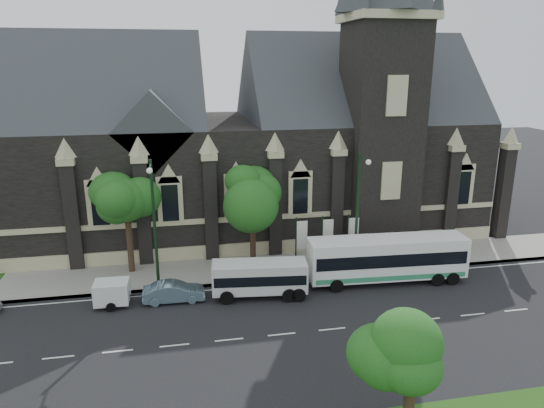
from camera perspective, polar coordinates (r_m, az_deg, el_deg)
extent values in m
plane|color=black|center=(28.76, -4.95, -15.30)|extent=(160.00, 160.00, 0.00)
cube|color=gray|center=(37.15, -6.56, -7.64)|extent=(80.00, 5.00, 0.15)
cube|color=black|center=(45.52, -2.76, 3.42)|extent=(40.00, 15.00, 10.00)
cube|color=#303338|center=(44.61, -18.48, 8.88)|extent=(16.00, 15.00, 15.00)
cube|color=#303338|center=(47.16, 9.44, 9.83)|extent=(20.00, 15.00, 15.00)
cube|color=#303338|center=(39.82, -13.49, 8.49)|extent=(6.00, 6.00, 6.00)
cube|color=black|center=(41.75, 12.23, 7.51)|extent=(5.50, 5.50, 18.00)
cube|color=tan|center=(41.46, 13.03, 20.18)|extent=(6.20, 6.20, 0.60)
cube|color=tan|center=(38.79, -1.11, -1.56)|extent=(40.00, 0.22, 0.40)
cube|color=tan|center=(39.66, -1.09, -5.15)|extent=(40.00, 0.25, 1.20)
cube|color=black|center=(37.93, -4.06, 0.51)|extent=(1.20, 0.12, 2.80)
sphere|color=#1C571B|center=(20.07, 15.97, -16.04)|extent=(3.20, 3.20, 3.20)
sphere|color=#1C571B|center=(20.47, 16.88, -13.49)|extent=(2.40, 2.40, 2.40)
cylinder|color=black|center=(37.67, -2.22, -4.08)|extent=(0.44, 0.44, 3.96)
sphere|color=#1C571B|center=(36.58, -2.28, 1.31)|extent=(3.84, 3.84, 3.84)
sphere|color=#1C571B|center=(37.20, -1.37, 2.72)|extent=(2.88, 2.88, 2.88)
cylinder|color=black|center=(37.48, -15.99, -4.83)|extent=(0.44, 0.44, 3.96)
sphere|color=#1C571B|center=(36.39, -16.42, 0.47)|extent=(3.68, 3.68, 3.68)
sphere|color=#1C571B|center=(36.82, -15.35, 1.84)|extent=(2.76, 2.76, 2.76)
cylinder|color=black|center=(35.64, 9.74, -1.22)|extent=(0.20, 0.20, 9.00)
cylinder|color=black|center=(33.91, 10.54, 5.18)|extent=(0.10, 1.60, 0.10)
sphere|color=silver|center=(33.20, 11.03, 4.75)|extent=(0.36, 0.36, 0.36)
cylinder|color=black|center=(33.48, -13.34, -2.56)|extent=(0.20, 0.20, 9.00)
cylinder|color=black|center=(31.64, -13.87, 4.21)|extent=(0.10, 1.60, 0.10)
sphere|color=silver|center=(30.88, -13.92, 3.73)|extent=(0.36, 0.36, 0.36)
cylinder|color=black|center=(36.84, 2.77, -4.53)|extent=(0.10, 0.10, 4.00)
cube|color=white|center=(36.73, 3.47, -3.60)|extent=(0.80, 0.04, 2.20)
cylinder|color=black|center=(37.34, 5.76, -4.31)|extent=(0.10, 0.10, 4.00)
cube|color=white|center=(37.26, 6.45, -3.39)|extent=(0.80, 0.04, 2.20)
cylinder|color=black|center=(37.94, 8.67, -4.08)|extent=(0.10, 0.10, 4.00)
cube|color=white|center=(37.89, 9.35, -3.17)|extent=(0.80, 0.04, 2.20)
cube|color=white|center=(35.61, 13.09, -5.97)|extent=(11.15, 2.89, 2.77)
cube|color=black|center=(35.55, 13.11, -5.73)|extent=(10.72, 2.91, 0.90)
cube|color=#31875D|center=(36.03, 12.98, -7.58)|extent=(10.72, 2.90, 0.35)
cylinder|color=black|center=(34.01, 7.45, -9.31)|extent=(0.91, 0.33, 0.90)
cylinder|color=black|center=(36.03, 6.49, -7.77)|extent=(0.91, 0.33, 0.90)
cylinder|color=black|center=(36.47, 18.52, -8.24)|extent=(0.91, 0.33, 0.90)
cylinder|color=black|center=(38.36, 17.02, -6.88)|extent=(0.91, 0.33, 0.90)
cylinder|color=black|center=(36.96, 20.07, -8.07)|extent=(0.91, 0.33, 0.90)
cylinder|color=black|center=(38.82, 18.51, -6.74)|extent=(0.91, 0.33, 0.90)
cube|color=silver|center=(32.78, -1.43, -8.32)|extent=(6.34, 2.61, 1.93)
cube|color=black|center=(32.75, -1.43, -8.22)|extent=(6.10, 2.62, 0.67)
cylinder|color=black|center=(32.28, -5.21, -10.68)|extent=(0.93, 0.38, 0.90)
cylinder|color=black|center=(34.03, -5.19, -9.22)|extent=(0.93, 0.38, 0.90)
cylinder|color=black|center=(32.46, 1.99, -10.46)|extent=(0.93, 0.38, 0.90)
cylinder|color=black|center=(34.20, 1.62, -9.02)|extent=(0.93, 0.38, 0.90)
cylinder|color=black|center=(32.53, 3.09, -10.41)|extent=(0.93, 0.38, 0.90)
cylinder|color=black|center=(34.26, 2.66, -8.98)|extent=(0.93, 0.38, 0.90)
cube|color=silver|center=(33.34, -17.95, -9.59)|extent=(2.15, 1.64, 1.37)
cylinder|color=black|center=(32.92, -18.04, -11.21)|extent=(0.60, 0.23, 0.59)
cylinder|color=black|center=(34.33, -17.68, -10.01)|extent=(0.60, 0.23, 0.59)
cylinder|color=black|center=(33.31, -15.53, -10.11)|extent=(1.27, 0.11, 0.08)
imported|color=slate|center=(33.07, -11.21, -9.88)|extent=(3.97, 1.45, 1.30)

